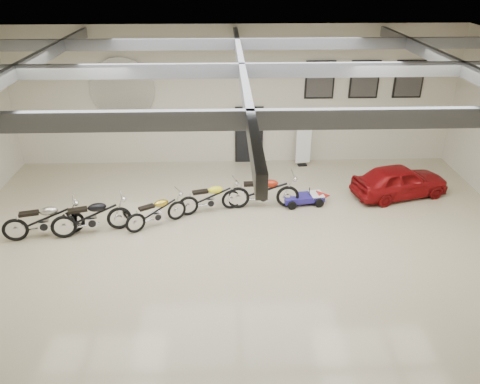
{
  "coord_description": "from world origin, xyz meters",
  "views": [
    {
      "loc": [
        -0.4,
        -10.51,
        7.04
      ],
      "look_at": [
        0.0,
        1.2,
        1.1
      ],
      "focal_mm": 35.0,
      "sensor_mm": 36.0,
      "label": 1
    }
  ],
  "objects_px": {
    "banner_stand": "(304,140)",
    "motorcycle_yellow": "(210,197)",
    "motorcycle_red": "(263,191)",
    "go_kart": "(307,195)",
    "motorcycle_black": "(91,216)",
    "motorcycle_silver": "(43,219)",
    "motorcycle_gold": "(156,211)",
    "vintage_car": "(400,181)"
  },
  "relations": [
    {
      "from": "banner_stand",
      "to": "motorcycle_black",
      "type": "relative_size",
      "value": 0.94
    },
    {
      "from": "banner_stand",
      "to": "go_kart",
      "type": "xyz_separation_m",
      "value": [
        -0.32,
        -3.0,
        -0.73
      ]
    },
    {
      "from": "motorcycle_silver",
      "to": "vintage_car",
      "type": "distance_m",
      "value": 10.9
    },
    {
      "from": "motorcycle_yellow",
      "to": "motorcycle_red",
      "type": "relative_size",
      "value": 0.88
    },
    {
      "from": "vintage_car",
      "to": "motorcycle_red",
      "type": "bearing_deg",
      "value": 83.19
    },
    {
      "from": "go_kart",
      "to": "motorcycle_black",
      "type": "bearing_deg",
      "value": -174.22
    },
    {
      "from": "motorcycle_red",
      "to": "motorcycle_black",
      "type": "bearing_deg",
      "value": -165.9
    },
    {
      "from": "motorcycle_black",
      "to": "motorcycle_yellow",
      "type": "relative_size",
      "value": 1.1
    },
    {
      "from": "motorcycle_silver",
      "to": "motorcycle_red",
      "type": "bearing_deg",
      "value": -0.99
    },
    {
      "from": "motorcycle_yellow",
      "to": "motorcycle_red",
      "type": "height_order",
      "value": "motorcycle_red"
    },
    {
      "from": "banner_stand",
      "to": "motorcycle_black",
      "type": "bearing_deg",
      "value": -152.58
    },
    {
      "from": "motorcycle_black",
      "to": "motorcycle_red",
      "type": "xyz_separation_m",
      "value": [
        4.92,
        1.35,
        0.02
      ]
    },
    {
      "from": "motorcycle_gold",
      "to": "go_kart",
      "type": "distance_m",
      "value": 4.74
    },
    {
      "from": "motorcycle_yellow",
      "to": "motorcycle_red",
      "type": "xyz_separation_m",
      "value": [
        1.63,
        0.23,
        0.07
      ]
    },
    {
      "from": "go_kart",
      "to": "banner_stand",
      "type": "bearing_deg",
      "value": 75.96
    },
    {
      "from": "motorcycle_silver",
      "to": "motorcycle_yellow",
      "type": "height_order",
      "value": "motorcycle_silver"
    },
    {
      "from": "motorcycle_silver",
      "to": "motorcycle_black",
      "type": "relative_size",
      "value": 0.99
    },
    {
      "from": "motorcycle_black",
      "to": "motorcycle_gold",
      "type": "bearing_deg",
      "value": -5.67
    },
    {
      "from": "motorcycle_red",
      "to": "go_kart",
      "type": "distance_m",
      "value": 1.47
    },
    {
      "from": "banner_stand",
      "to": "motorcycle_yellow",
      "type": "xyz_separation_m",
      "value": [
        -3.37,
        -3.43,
        -0.5
      ]
    },
    {
      "from": "banner_stand",
      "to": "motorcycle_yellow",
      "type": "distance_m",
      "value": 4.84
    },
    {
      "from": "go_kart",
      "to": "vintage_car",
      "type": "relative_size",
      "value": 0.5
    },
    {
      "from": "motorcycle_silver",
      "to": "go_kart",
      "type": "xyz_separation_m",
      "value": [
        7.62,
        1.7,
        -0.27
      ]
    },
    {
      "from": "motorcycle_silver",
      "to": "motorcycle_gold",
      "type": "xyz_separation_m",
      "value": [
        3.04,
        0.49,
        -0.07
      ]
    },
    {
      "from": "motorcycle_silver",
      "to": "vintage_car",
      "type": "relative_size",
      "value": 0.68
    },
    {
      "from": "motorcycle_black",
      "to": "motorcycle_red",
      "type": "height_order",
      "value": "motorcycle_red"
    },
    {
      "from": "motorcycle_silver",
      "to": "motorcycle_gold",
      "type": "bearing_deg",
      "value": -5.45
    },
    {
      "from": "motorcycle_gold",
      "to": "banner_stand",
      "type": "bearing_deg",
      "value": 8.55
    },
    {
      "from": "motorcycle_yellow",
      "to": "vintage_car",
      "type": "distance_m",
      "value": 6.18
    },
    {
      "from": "motorcycle_gold",
      "to": "go_kart",
      "type": "relative_size",
      "value": 1.19
    },
    {
      "from": "banner_stand",
      "to": "motorcycle_silver",
      "type": "relative_size",
      "value": 0.95
    },
    {
      "from": "motorcycle_red",
      "to": "go_kart",
      "type": "relative_size",
      "value": 1.42
    },
    {
      "from": "banner_stand",
      "to": "vintage_car",
      "type": "distance_m",
      "value": 3.79
    },
    {
      "from": "banner_stand",
      "to": "motorcycle_red",
      "type": "height_order",
      "value": "banner_stand"
    },
    {
      "from": "motorcycle_gold",
      "to": "motorcycle_red",
      "type": "height_order",
      "value": "motorcycle_red"
    },
    {
      "from": "banner_stand",
      "to": "vintage_car",
      "type": "height_order",
      "value": "banner_stand"
    },
    {
      "from": "motorcycle_yellow",
      "to": "motorcycle_red",
      "type": "distance_m",
      "value": 1.65
    },
    {
      "from": "motorcycle_gold",
      "to": "motorcycle_silver",
      "type": "bearing_deg",
      "value": 156.9
    },
    {
      "from": "motorcycle_black",
      "to": "motorcycle_red",
      "type": "relative_size",
      "value": 0.97
    },
    {
      "from": "vintage_car",
      "to": "motorcycle_yellow",
      "type": "bearing_deg",
      "value": 83.11
    },
    {
      "from": "motorcycle_silver",
      "to": "motorcycle_gold",
      "type": "height_order",
      "value": "motorcycle_silver"
    },
    {
      "from": "vintage_car",
      "to": "banner_stand",
      "type": "bearing_deg",
      "value": 32.05
    }
  ]
}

